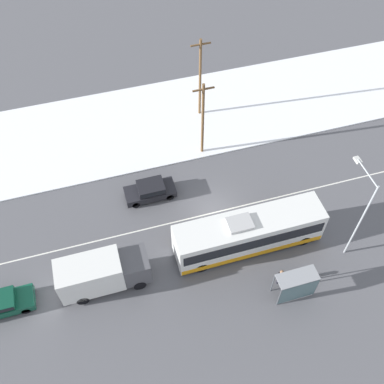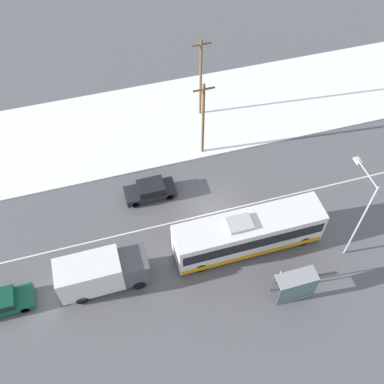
% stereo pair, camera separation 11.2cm
% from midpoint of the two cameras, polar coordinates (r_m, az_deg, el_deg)
% --- Properties ---
extents(ground_plane, '(120.00, 120.00, 0.00)m').
position_cam_midpoint_polar(ground_plane, '(36.57, 2.93, -2.64)').
color(ground_plane, '#56565B').
extents(snow_lot, '(80.00, 11.27, 0.12)m').
position_cam_midpoint_polar(snow_lot, '(43.93, -1.79, 9.40)').
color(snow_lot, white).
rests_on(snow_lot, ground_plane).
extents(lane_marking_center, '(60.00, 0.12, 0.00)m').
position_cam_midpoint_polar(lane_marking_center, '(36.57, 2.93, -2.63)').
color(lane_marking_center, silver).
rests_on(lane_marking_center, ground_plane).
extents(city_bus, '(11.20, 2.57, 3.43)m').
position_cam_midpoint_polar(city_bus, '(33.70, 7.26, -5.21)').
color(city_bus, white).
rests_on(city_bus, ground_plane).
extents(box_truck, '(6.35, 2.30, 3.10)m').
position_cam_midpoint_polar(box_truck, '(32.39, -11.39, -9.98)').
color(box_truck, silver).
rests_on(box_truck, ground_plane).
extents(sedan_car, '(4.17, 1.80, 1.44)m').
position_cam_midpoint_polar(sedan_car, '(37.10, -5.21, 0.29)').
color(sedan_car, black).
rests_on(sedan_car, ground_plane).
extents(parked_car_near_truck, '(4.44, 1.80, 1.35)m').
position_cam_midpoint_polar(parked_car_near_truck, '(34.47, -23.15, -12.77)').
color(parked_car_near_truck, '#0F4733').
rests_on(parked_car_near_truck, ground_plane).
extents(pedestrian_at_stop, '(0.63, 0.28, 1.74)m').
position_cam_midpoint_polar(pedestrian_at_stop, '(32.95, 11.25, -10.44)').
color(pedestrian_at_stop, '#23232D').
rests_on(pedestrian_at_stop, ground_plane).
extents(bus_shelter, '(2.87, 1.20, 2.40)m').
position_cam_midpoint_polar(bus_shelter, '(32.16, 13.29, -11.50)').
color(bus_shelter, gray).
rests_on(bus_shelter, ground_plane).
extents(streetlamp, '(0.36, 2.86, 8.03)m').
position_cam_midpoint_polar(streetlamp, '(32.63, 20.66, -1.97)').
color(streetlamp, '#9EA3A8').
rests_on(streetlamp, ground_plane).
extents(utility_pole_roadside, '(1.80, 0.24, 7.62)m').
position_cam_midpoint_polar(utility_pole_roadside, '(38.00, 1.50, 9.25)').
color(utility_pole_roadside, brown).
rests_on(utility_pole_roadside, ground_plane).
extents(utility_pole_snowlot, '(1.80, 0.24, 8.23)m').
position_cam_midpoint_polar(utility_pole_snowlot, '(41.67, 1.19, 14.31)').
color(utility_pole_snowlot, brown).
rests_on(utility_pole_snowlot, ground_plane).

